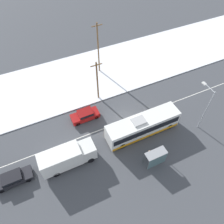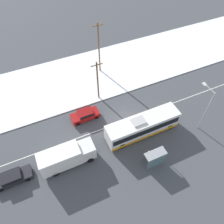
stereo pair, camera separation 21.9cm
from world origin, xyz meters
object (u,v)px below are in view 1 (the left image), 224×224
at_px(parked_car_near_truck, 13,178).
at_px(streetlamp, 206,104).
at_px(pedestrian_at_stop, 149,154).
at_px(utility_pole_snowlot, 98,48).
at_px(box_truck, 67,157).
at_px(utility_pole_roadside, 97,81).
at_px(city_bus, 143,126).
at_px(sedan_car, 85,115).
at_px(bus_shelter, 157,158).

xyz_separation_m(parked_car_near_truck, streetlamp, (25.90, -2.55, 3.83)).
relative_size(pedestrian_at_stop, utility_pole_snowlot, 0.19).
xyz_separation_m(box_truck, streetlamp, (19.14, -1.98, 2.86)).
bearing_deg(box_truck, streetlamp, -5.91).
relative_size(streetlamp, utility_pole_roadside, 1.00).
xyz_separation_m(city_bus, box_truck, (-11.13, -0.27, 0.14)).
relative_size(box_truck, parked_car_near_truck, 1.57).
distance_m(city_bus, box_truck, 11.13).
xyz_separation_m(city_bus, streetlamp, (8.02, -2.26, 3.00)).
distance_m(sedan_car, pedestrian_at_stop, 11.08).
distance_m(pedestrian_at_stop, utility_pole_snowlot, 19.62).
bearing_deg(parked_car_near_truck, utility_pole_snowlot, 40.19).
bearing_deg(sedan_car, bus_shelter, 116.63).
bearing_deg(parked_car_near_truck, pedestrian_at_stop, -14.39).
bearing_deg(bus_shelter, city_bus, 79.20).
distance_m(sedan_car, streetlamp, 17.01).
bearing_deg(bus_shelter, pedestrian_at_stop, 106.56).
height_order(city_bus, box_truck, city_bus).
xyz_separation_m(city_bus, parked_car_near_truck, (-17.88, 0.29, -0.83)).
bearing_deg(pedestrian_at_stop, utility_pole_snowlot, 86.62).
relative_size(city_bus, bus_shelter, 3.87).
bearing_deg(box_truck, pedestrian_at_stop, -20.60).
height_order(pedestrian_at_stop, streetlamp, streetlamp).
height_order(parked_car_near_truck, streetlamp, streetlamp).
bearing_deg(box_truck, parked_car_near_truck, 175.24).
bearing_deg(parked_car_near_truck, city_bus, -0.93).
relative_size(box_truck, utility_pole_roadside, 0.97).
bearing_deg(utility_pole_roadside, pedestrian_at_stop, -82.55).
relative_size(bus_shelter, utility_pole_snowlot, 0.29).
bearing_deg(city_bus, sedan_car, 137.84).
xyz_separation_m(streetlamp, utility_pole_snowlot, (-8.19, 17.51, 0.34)).
bearing_deg(utility_pole_roadside, parked_car_near_truck, -149.73).
height_order(parked_car_near_truck, pedestrian_at_stop, pedestrian_at_stop).
height_order(city_bus, utility_pole_snowlot, utility_pole_snowlot).
relative_size(sedan_car, utility_pole_roadside, 0.59).
bearing_deg(parked_car_near_truck, box_truck, -4.76).
relative_size(box_truck, streetlamp, 0.97).
xyz_separation_m(city_bus, utility_pole_roadside, (-3.00, 8.98, 2.23)).
bearing_deg(city_bus, bus_shelter, -100.80).
distance_m(box_truck, pedestrian_at_stop, 10.51).
xyz_separation_m(sedan_car, utility_pole_roadside, (3.46, 3.13, 2.98)).
relative_size(city_bus, sedan_car, 2.51).
xyz_separation_m(streetlamp, utility_pole_roadside, (-11.02, 11.23, -0.76)).
xyz_separation_m(sedan_car, parked_car_near_truck, (-11.42, -5.56, -0.09)).
bearing_deg(pedestrian_at_stop, utility_pole_roadside, 97.45).
xyz_separation_m(box_truck, utility_pole_snowlot, (10.95, 15.53, 3.20)).
relative_size(parked_car_near_truck, utility_pole_snowlot, 0.48).
bearing_deg(city_bus, parked_car_near_truck, 179.07).
relative_size(bus_shelter, streetlamp, 0.38).
height_order(city_bus, bus_shelter, city_bus).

